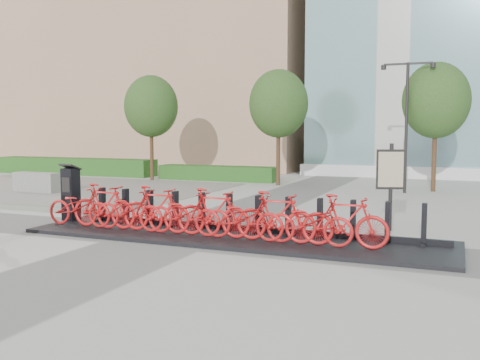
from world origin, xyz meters
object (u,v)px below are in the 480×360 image
at_px(jersey_barrier, 36,182).
at_px(kiosk, 71,193).
at_px(bike_0, 80,206).
at_px(map_sign, 391,173).

bearing_deg(jersey_barrier, kiosk, -39.03).
bearing_deg(bike_0, kiosk, 51.72).
distance_m(bike_0, map_sign, 7.58).
bearing_deg(kiosk, map_sign, 21.14).
bearing_deg(kiosk, jersey_barrier, 145.39).
xyz_separation_m(bike_0, jersey_barrier, (-6.88, 5.87, -0.17)).
distance_m(kiosk, map_sign, 8.09).
bearing_deg(map_sign, bike_0, -179.74).
xyz_separation_m(bike_0, map_sign, (7.03, 2.69, 0.83)).
xyz_separation_m(jersey_barrier, map_sign, (13.91, -3.18, 1.00)).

